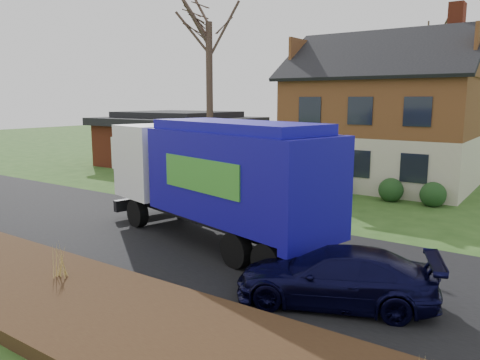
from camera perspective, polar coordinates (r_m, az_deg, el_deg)
The scene contains 10 objects.
ground at distance 15.63m, azimuth -6.86°, elevation -7.12°, with size 120.00×120.00×0.00m, color #284918.
road at distance 15.63m, azimuth -6.86°, elevation -7.09°, with size 80.00×7.00×0.02m, color black.
mulch_verge at distance 12.37m, azimuth -23.73°, elevation -11.82°, with size 80.00×3.50×0.30m, color black.
main_house at distance 26.45m, azimuth 16.21°, elevation 8.34°, with size 12.95×8.95×9.26m.
ranch_house at distance 32.76m, azimuth -7.56°, elevation 4.98°, with size 9.80×8.20×3.70m.
garbage_truck at distance 14.67m, azimuth -2.92°, elevation 0.83°, with size 9.42×4.63×3.90m.
silver_sedan at distance 21.45m, azimuth -7.35°, elevation -0.66°, with size 1.40×4.01×1.32m, color #B2B6BA.
navy_wagon at distance 10.84m, azimuth 11.51°, elevation -11.45°, with size 1.79×4.41×1.28m, color black.
tree_back at distance 34.44m, azimuth 22.03°, elevation 16.80°, with size 3.46×3.46×10.95m.
grass_clump_mid at distance 12.20m, azimuth -20.96°, elevation -9.06°, with size 0.31×0.25×0.85m.
Camera 1 is at (9.99, -11.14, 4.54)m, focal length 35.00 mm.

